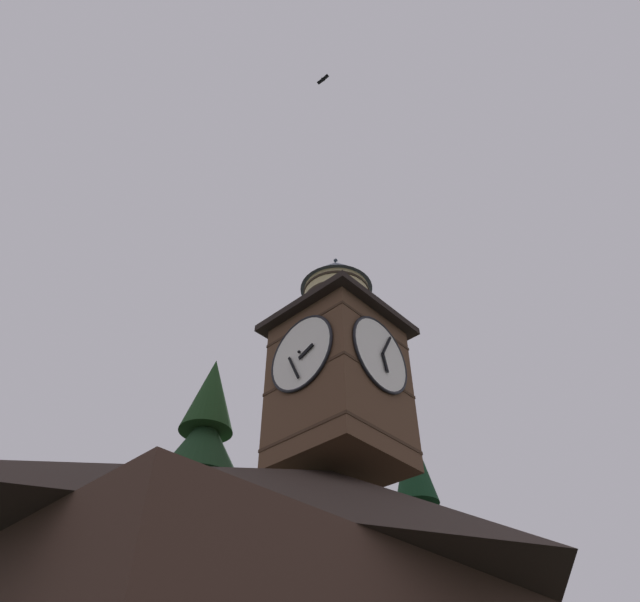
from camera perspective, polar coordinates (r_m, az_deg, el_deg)
clock_tower at (r=18.39m, az=1.95°, el=-6.52°), size 4.16×4.16×8.83m
pine_tree_behind at (r=19.48m, az=-14.34°, el=-27.24°), size 6.65×6.65×14.15m
flying_bird_high at (r=23.54m, az=0.31°, el=22.29°), size 0.19×0.55×0.10m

